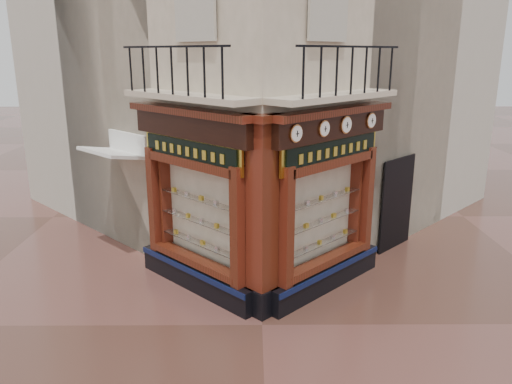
{
  "coord_description": "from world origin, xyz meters",
  "views": [
    {
      "loc": [
        -0.17,
        -8.52,
        5.05
      ],
      "look_at": [
        -0.11,
        2.0,
        2.09
      ],
      "focal_mm": 35.0,
      "sensor_mm": 36.0,
      "label": 1
    }
  ],
  "objects_px": {
    "clock_c": "(346,125)",
    "clock_d": "(371,121)",
    "clock_b": "(324,129)",
    "signboard_left": "(190,151)",
    "clock_a": "(296,133)",
    "corner_pilaster": "(262,221)",
    "awning": "(120,256)",
    "signboard_right": "(333,151)"
  },
  "relations": [
    {
      "from": "clock_b",
      "to": "signboard_left",
      "type": "relative_size",
      "value": 0.15
    },
    {
      "from": "corner_pilaster",
      "to": "clock_d",
      "type": "height_order",
      "value": "corner_pilaster"
    },
    {
      "from": "awning",
      "to": "clock_d",
      "type": "bearing_deg",
      "value": -145.46
    },
    {
      "from": "awning",
      "to": "signboard_right",
      "type": "height_order",
      "value": "signboard_right"
    },
    {
      "from": "corner_pilaster",
      "to": "awning",
      "type": "bearing_deg",
      "value": 96.22
    },
    {
      "from": "signboard_right",
      "to": "signboard_left",
      "type": "bearing_deg",
      "value": 135.0
    },
    {
      "from": "clock_b",
      "to": "clock_d",
      "type": "distance_m",
      "value": 1.67
    },
    {
      "from": "awning",
      "to": "clock_c",
      "type": "bearing_deg",
      "value": -153.37
    },
    {
      "from": "clock_d",
      "to": "signboard_left",
      "type": "bearing_deg",
      "value": 146.34
    },
    {
      "from": "corner_pilaster",
      "to": "signboard_right",
      "type": "xyz_separation_m",
      "value": [
        1.46,
        1.01,
        1.15
      ]
    },
    {
      "from": "signboard_left",
      "to": "signboard_right",
      "type": "xyz_separation_m",
      "value": [
        2.92,
        0.0,
        -0.0
      ]
    },
    {
      "from": "corner_pilaster",
      "to": "clock_b",
      "type": "height_order",
      "value": "corner_pilaster"
    },
    {
      "from": "signboard_right",
      "to": "clock_c",
      "type": "bearing_deg",
      "value": -22.62
    },
    {
      "from": "clock_d",
      "to": "clock_c",
      "type": "bearing_deg",
      "value": -180.0
    },
    {
      "from": "clock_d",
      "to": "awning",
      "type": "distance_m",
      "value": 7.08
    },
    {
      "from": "clock_b",
      "to": "signboard_left",
      "type": "xyz_separation_m",
      "value": [
        -2.67,
        0.41,
        -0.52
      ]
    },
    {
      "from": "clock_a",
      "to": "awning",
      "type": "xyz_separation_m",
      "value": [
        -4.21,
        2.88,
        -3.62
      ]
    },
    {
      "from": "clock_c",
      "to": "signboard_left",
      "type": "relative_size",
      "value": 0.16
    },
    {
      "from": "clock_c",
      "to": "clock_b",
      "type": "bearing_deg",
      "value": 180.0
    },
    {
      "from": "clock_a",
      "to": "clock_b",
      "type": "bearing_deg",
      "value": 0.0
    },
    {
      "from": "clock_b",
      "to": "awning",
      "type": "relative_size",
      "value": 0.2
    },
    {
      "from": "corner_pilaster",
      "to": "clock_d",
      "type": "bearing_deg",
      "value": -8.23
    },
    {
      "from": "corner_pilaster",
      "to": "clock_b",
      "type": "xyz_separation_m",
      "value": [
        1.21,
        0.6,
        1.67
      ]
    },
    {
      "from": "clock_b",
      "to": "signboard_left",
      "type": "bearing_deg",
      "value": 126.26
    },
    {
      "from": "clock_a",
      "to": "clock_b",
      "type": "distance_m",
      "value": 0.84
    },
    {
      "from": "clock_d",
      "to": "signboard_right",
      "type": "distance_m",
      "value": 1.31
    },
    {
      "from": "clock_a",
      "to": "clock_d",
      "type": "height_order",
      "value": "clock_d"
    },
    {
      "from": "corner_pilaster",
      "to": "signboard_right",
      "type": "height_order",
      "value": "corner_pilaster"
    },
    {
      "from": "awning",
      "to": "signboard_left",
      "type": "distance_m",
      "value": 4.21
    },
    {
      "from": "clock_c",
      "to": "clock_d",
      "type": "bearing_deg",
      "value": 0.0
    },
    {
      "from": "clock_d",
      "to": "awning",
      "type": "bearing_deg",
      "value": 124.54
    },
    {
      "from": "clock_c",
      "to": "corner_pilaster",
      "type": "bearing_deg",
      "value": 168.04
    },
    {
      "from": "clock_b",
      "to": "signboard_left",
      "type": "distance_m",
      "value": 2.75
    },
    {
      "from": "corner_pilaster",
      "to": "awning",
      "type": "height_order",
      "value": "corner_pilaster"
    },
    {
      "from": "clock_a",
      "to": "signboard_left",
      "type": "bearing_deg",
      "value": 109.14
    },
    {
      "from": "clock_c",
      "to": "clock_d",
      "type": "relative_size",
      "value": 1.06
    },
    {
      "from": "clock_b",
      "to": "clock_d",
      "type": "height_order",
      "value": "clock_d"
    },
    {
      "from": "clock_b",
      "to": "signboard_right",
      "type": "xyz_separation_m",
      "value": [
        0.25,
        0.41,
        -0.52
      ]
    },
    {
      "from": "clock_a",
      "to": "clock_d",
      "type": "bearing_deg",
      "value": 0.0
    },
    {
      "from": "awning",
      "to": "clock_b",
      "type": "bearing_deg",
      "value": -160.46
    },
    {
      "from": "clock_b",
      "to": "signboard_left",
      "type": "height_order",
      "value": "clock_b"
    },
    {
      "from": "signboard_left",
      "to": "clock_a",
      "type": "bearing_deg",
      "value": -160.86
    }
  ]
}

